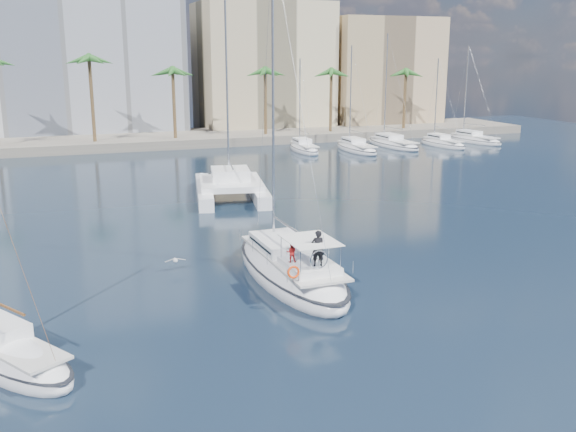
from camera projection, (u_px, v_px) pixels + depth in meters
name	position (u px, v px, depth m)	size (l,w,h in m)	color
ground	(279.00, 294.00, 33.09)	(160.00, 160.00, 0.00)	black
quay	(132.00, 141.00, 88.47)	(120.00, 14.00, 1.20)	gray
building_modern	(31.00, 41.00, 92.12)	(42.00, 16.00, 28.00)	silver
building_beige	(263.00, 69.00, 101.76)	(20.00, 14.00, 20.00)	beige
building_tan_right	(380.00, 74.00, 106.89)	(18.00, 12.00, 18.00)	tan
palm_centre	(132.00, 69.00, 82.48)	(3.60, 3.60, 12.30)	brown
palm_right	(368.00, 68.00, 93.89)	(3.60, 3.60, 12.30)	brown
main_sloop	(290.00, 269.00, 35.19)	(4.22, 12.69, 18.73)	white
small_sloop	(8.00, 355.00, 25.36)	(6.42, 8.22, 11.62)	white
catamaran	(231.00, 184.00, 55.60)	(7.91, 12.49, 16.96)	white
seagull	(175.00, 260.00, 36.49)	(1.20, 0.51, 0.22)	silver
moored_yacht_a	(304.00, 151.00, 82.58)	(2.72, 9.35, 11.90)	white
moored_yacht_b	(356.00, 151.00, 82.94)	(3.14, 10.78, 13.72)	white
moored_yacht_c	(393.00, 147.00, 86.94)	(3.55, 12.21, 15.54)	white
moored_yacht_d	(442.00, 146.00, 87.30)	(2.72, 9.35, 11.90)	white
moored_yacht_e	(473.00, 142.00, 91.30)	(3.14, 10.78, 13.72)	white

